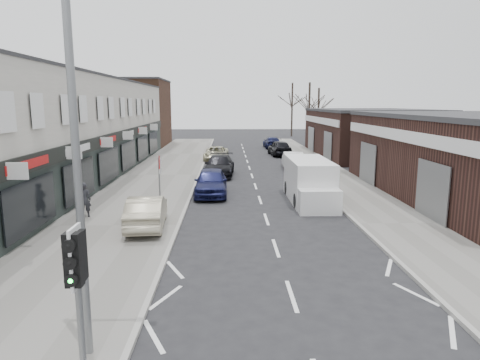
{
  "coord_description": "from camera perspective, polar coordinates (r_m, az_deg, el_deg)",
  "views": [
    {
      "loc": [
        -1.75,
        -9.12,
        5.3
      ],
      "look_at": [
        -1.34,
        5.86,
        2.6
      ],
      "focal_mm": 32.0,
      "sensor_mm": 36.0,
      "label": 1
    }
  ],
  "objects": [
    {
      "name": "ground",
      "position": [
        10.69,
        8.56,
        -19.63
      ],
      "size": [
        160.0,
        160.0,
        0.0
      ],
      "primitive_type": "plane",
      "color": "black",
      "rests_on": "ground"
    },
    {
      "name": "pavement_left",
      "position": [
        31.95,
        -10.56,
        0.6
      ],
      "size": [
        5.5,
        64.0,
        0.12
      ],
      "primitive_type": "cube",
      "color": "slate",
      "rests_on": "ground"
    },
    {
      "name": "pavement_right",
      "position": [
        32.43,
        11.81,
        0.69
      ],
      "size": [
        3.5,
        64.0,
        0.12
      ],
      "primitive_type": "cube",
      "color": "slate",
      "rests_on": "ground"
    },
    {
      "name": "shop_terrace_left",
      "position": [
        30.98,
        -24.01,
        6.1
      ],
      "size": [
        8.0,
        41.0,
        7.1
      ],
      "primitive_type": "cube",
      "color": "beige",
      "rests_on": "ground"
    },
    {
      "name": "brick_block_far",
      "position": [
        55.39,
        -13.99,
        8.57
      ],
      "size": [
        8.0,
        10.0,
        8.0
      ],
      "primitive_type": "cube",
      "color": "#4A2F1F",
      "rests_on": "ground"
    },
    {
      "name": "right_unit_far",
      "position": [
        45.51,
        16.76,
        5.94
      ],
      "size": [
        10.0,
        16.0,
        4.5
      ],
      "primitive_type": "cube",
      "color": "#351D18",
      "rests_on": "ground"
    },
    {
      "name": "tree_far_a",
      "position": [
        58.36,
        9.07,
        4.87
      ],
      "size": [
        3.6,
        3.6,
        8.0
      ],
      "primitive_type": null,
      "color": "#382D26",
      "rests_on": "ground"
    },
    {
      "name": "tree_far_b",
      "position": [
        64.71,
        10.29,
        5.35
      ],
      "size": [
        3.6,
        3.6,
        7.5
      ],
      "primitive_type": null,
      "color": "#382D26",
      "rests_on": "ground"
    },
    {
      "name": "tree_far_c",
      "position": [
        70.07,
        6.87,
        5.8
      ],
      "size": [
        3.6,
        3.6,
        8.5
      ],
      "primitive_type": null,
      "color": "#382D26",
      "rests_on": "ground"
    },
    {
      "name": "traffic_light",
      "position": [
        8.11,
        -20.97,
        -11.33
      ],
      "size": [
        0.28,
        0.6,
        3.1
      ],
      "color": "slate",
      "rests_on": "pavement_left"
    },
    {
      "name": "street_lamp",
      "position": [
        8.79,
        -20.06,
        5.17
      ],
      "size": [
        2.23,
        0.22,
        8.0
      ],
      "color": "slate",
      "rests_on": "pavement_left"
    },
    {
      "name": "warning_sign",
      "position": [
        21.61,
        -10.65,
        1.79
      ],
      "size": [
        0.12,
        0.8,
        2.7
      ],
      "color": "slate",
      "rests_on": "pavement_left"
    },
    {
      "name": "white_van",
      "position": [
        23.52,
        9.25,
        -0.25
      ],
      "size": [
        2.1,
        5.87,
        2.29
      ],
      "rotation": [
        0.0,
        0.0,
        0.0
      ],
      "color": "white",
      "rests_on": "ground"
    },
    {
      "name": "sedan_on_pavement",
      "position": [
        18.48,
        -12.32,
        -4.11
      ],
      "size": [
        1.77,
        4.25,
        1.37
      ],
      "primitive_type": "imported",
      "rotation": [
        0.0,
        0.0,
        3.22
      ],
      "color": "#9E967E",
      "rests_on": "pavement_left"
    },
    {
      "name": "pedestrian",
      "position": [
        20.88,
        -20.05,
        -2.5
      ],
      "size": [
        0.65,
        0.49,
        1.62
      ],
      "primitive_type": "imported",
      "rotation": [
        0.0,
        0.0,
        3.34
      ],
      "color": "black",
      "rests_on": "pavement_left"
    },
    {
      "name": "parked_car_left_a",
      "position": [
        24.91,
        -3.9,
        -0.27
      ],
      "size": [
        1.86,
        4.58,
        1.56
      ],
      "primitive_type": "imported",
      "rotation": [
        0.0,
        0.0,
        0.0
      ],
      "color": "#161A46",
      "rests_on": "ground"
    },
    {
      "name": "parked_car_left_b",
      "position": [
        31.61,
        -2.78,
        1.91
      ],
      "size": [
        2.37,
        5.24,
        1.49
      ],
      "primitive_type": "imported",
      "rotation": [
        0.0,
        0.0,
        -0.06
      ],
      "color": "black",
      "rests_on": "ground"
    },
    {
      "name": "parked_car_left_c",
      "position": [
        40.02,
        -3.2,
        3.53
      ],
      "size": [
        2.34,
        4.79,
        1.31
      ],
      "primitive_type": "imported",
      "rotation": [
        0.0,
        0.0,
        -0.03
      ],
      "color": "#B4AF90",
      "rests_on": "ground"
    },
    {
      "name": "parked_car_right_a",
      "position": [
        35.16,
        7.03,
        2.64
      ],
      "size": [
        1.77,
        4.41,
        1.43
      ],
      "primitive_type": "imported",
      "rotation": [
        0.0,
        0.0,
        3.08
      ],
      "color": "silver",
      "rests_on": "ground"
    },
    {
      "name": "parked_car_right_b",
      "position": [
        44.05,
        5.29,
        4.29
      ],
      "size": [
        2.24,
        4.77,
        1.58
      ],
      "primitive_type": "imported",
      "rotation": [
        0.0,
        0.0,
        3.22
      ],
      "color": "black",
      "rests_on": "ground"
    },
    {
      "name": "parked_car_right_c",
      "position": [
        51.51,
        4.29,
        5.01
      ],
      "size": [
        1.93,
        4.58,
        1.32
      ],
      "primitive_type": "imported",
      "rotation": [
        0.0,
        0.0,
        3.16
      ],
      "color": "#12163A",
      "rests_on": "ground"
    }
  ]
}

